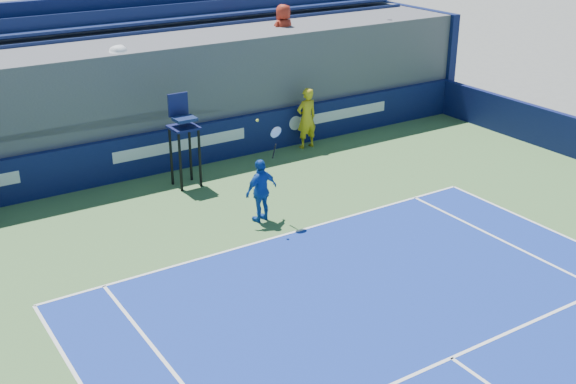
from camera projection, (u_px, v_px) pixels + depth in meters
ball_person at (307, 118)px, 21.73m from camera, size 0.68×0.45×1.85m
back_hoarding at (180, 148)px, 20.22m from camera, size 20.40×0.21×1.20m
umpire_chair at (183, 131)px, 18.67m from camera, size 0.71×0.71×2.48m
tennis_player at (261, 190)px, 16.91m from camera, size 0.99×0.53×2.57m
stadium_seating at (148, 89)px, 21.33m from camera, size 21.00×4.05×4.40m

